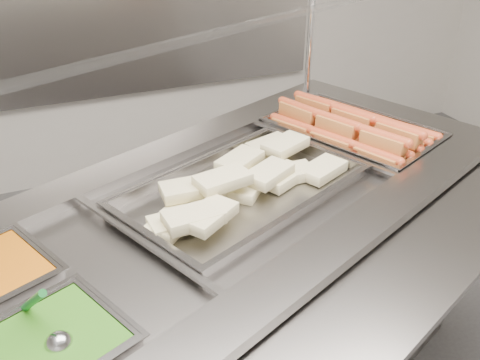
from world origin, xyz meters
name	(u,v)px	position (x,y,z in m)	size (l,w,h in m)	color
back_panel	(86,2)	(0.00, 2.45, 1.20)	(3.00, 0.04, 1.20)	#9B9591
steam_counter	(229,313)	(0.09, 0.38, 0.49)	(2.27, 1.67, 1.00)	slate
tray_rail	(387,292)	(0.32, -0.14, 0.94)	(1.94, 1.13, 0.06)	gray
sneeze_guard	(169,50)	(0.00, 0.60, 1.40)	(1.80, 1.02, 0.49)	silver
pan_hotdogs	(351,139)	(0.73, 0.65, 0.95)	(0.59, 0.71, 0.11)	gray
pan_wraps	(242,193)	(0.15, 0.40, 0.96)	(0.87, 0.70, 0.08)	gray
hotdogs_in_buns	(351,128)	(0.71, 0.65, 1.00)	(0.53, 0.65, 0.13)	#AA5523
tortilla_wraps	(242,183)	(0.15, 0.40, 1.00)	(0.75, 0.55, 0.10)	beige
serving_spoon	(54,337)	(-0.47, -0.04, 1.00)	(0.10, 0.18, 0.16)	#A6A7AB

